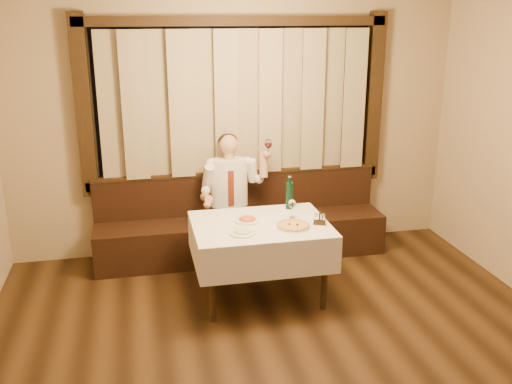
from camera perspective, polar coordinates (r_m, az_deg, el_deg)
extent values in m
cube|color=tan|center=(6.39, -2.08, 6.36)|extent=(5.00, 0.01, 2.80)
cube|color=black|center=(6.31, -2.08, 9.00)|extent=(3.00, 0.02, 1.60)
cube|color=orange|center=(6.27, -8.37, 5.98)|extent=(0.50, 0.01, 0.40)
cube|color=black|center=(6.46, -1.93, 1.47)|extent=(3.30, 0.12, 0.10)
cube|color=black|center=(6.20, -2.10, 16.73)|extent=(3.30, 0.12, 0.10)
cube|color=black|center=(6.20, -16.87, 8.10)|extent=(0.16, 0.12, 1.90)
cube|color=black|center=(6.74, 11.68, 9.20)|extent=(0.16, 0.12, 1.90)
cube|color=#7F7452|center=(6.22, -1.91, 8.86)|extent=(2.90, 0.08, 1.55)
cube|color=black|center=(6.42, -1.46, -4.53)|extent=(3.20, 0.60, 0.45)
cube|color=black|center=(6.49, -1.89, -0.06)|extent=(3.20, 0.12, 0.45)
cube|color=black|center=(6.42, -1.91, 2.02)|extent=(3.20, 0.14, 0.04)
cylinder|color=black|center=(5.08, -4.45, -9.25)|extent=(0.06, 0.06, 0.71)
cylinder|color=black|center=(5.30, 6.88, -8.15)|extent=(0.06, 0.06, 0.71)
cylinder|color=black|center=(5.75, -5.46, -5.97)|extent=(0.06, 0.06, 0.71)
cylinder|color=black|center=(5.94, 4.59, -5.13)|extent=(0.06, 0.06, 0.71)
cube|color=black|center=(5.34, 0.45, -3.40)|extent=(1.20, 0.90, 0.04)
cube|color=silver|center=(5.34, 0.45, -3.17)|extent=(1.26, 0.96, 0.01)
cube|color=silver|center=(4.97, 1.65, -6.98)|extent=(1.26, 0.01, 0.35)
cube|color=silver|center=(5.84, -0.58, -3.13)|extent=(1.26, 0.01, 0.35)
cube|color=silver|center=(5.31, -6.24, -5.42)|extent=(0.01, 0.96, 0.35)
cube|color=silver|center=(5.56, 6.81, -4.35)|extent=(0.01, 0.96, 0.35)
cylinder|color=white|center=(5.25, 3.71, -3.46)|extent=(0.32, 0.32, 0.01)
cylinder|color=orange|center=(5.25, 3.72, -3.37)|extent=(0.29, 0.29, 0.01)
torus|color=#BB8748|center=(5.24, 3.72, -3.33)|extent=(0.30, 0.30, 0.02)
sphere|color=black|center=(5.25, 3.37, -3.22)|extent=(0.02, 0.02, 0.02)
sphere|color=black|center=(5.24, 4.14, -3.27)|extent=(0.02, 0.02, 0.02)
cylinder|color=white|center=(5.39, -0.88, -2.84)|extent=(0.26, 0.26, 0.02)
ellipsoid|color=#B23A1C|center=(5.37, -0.88, -2.39)|extent=(0.16, 0.16, 0.07)
cylinder|color=white|center=(5.09, -1.39, -4.11)|extent=(0.24, 0.24, 0.01)
ellipsoid|color=beige|center=(5.07, -1.39, -3.68)|extent=(0.15, 0.15, 0.07)
cylinder|color=#104C2E|center=(5.69, 3.36, -0.35)|extent=(0.07, 0.07, 0.27)
cylinder|color=#104C2E|center=(5.65, 3.39, 1.16)|extent=(0.03, 0.03, 0.06)
cylinder|color=silver|center=(5.64, 3.40, 1.52)|extent=(0.03, 0.03, 0.01)
cylinder|color=white|center=(5.47, 3.58, -2.59)|extent=(0.06, 0.06, 0.01)
cylinder|color=white|center=(5.45, 3.59, -2.07)|extent=(0.01, 0.01, 0.10)
ellipsoid|color=white|center=(5.42, 3.61, -1.14)|extent=(0.07, 0.07, 0.09)
cube|color=black|center=(5.33, 6.37, -3.05)|extent=(0.12, 0.09, 0.04)
cube|color=black|center=(5.31, 6.39, -2.43)|extent=(0.03, 0.06, 0.08)
cylinder|color=white|center=(5.32, 6.03, -2.61)|extent=(0.03, 0.03, 0.07)
cylinder|color=silver|center=(5.30, 6.04, -2.23)|extent=(0.03, 0.03, 0.01)
cylinder|color=white|center=(5.32, 6.74, -2.64)|extent=(0.03, 0.03, 0.07)
cylinder|color=silver|center=(5.30, 6.75, -2.26)|extent=(0.03, 0.03, 0.01)
cube|color=black|center=(6.19, -2.45, -2.42)|extent=(0.39, 0.44, 0.16)
cube|color=black|center=(6.09, -3.07, -5.84)|extent=(0.11, 0.12, 0.45)
cube|color=black|center=(6.12, -1.09, -5.69)|extent=(0.11, 0.12, 0.45)
ellipsoid|color=white|center=(6.21, -2.72, 0.97)|extent=(0.41, 0.25, 0.52)
cube|color=maroon|center=(6.10, -2.52, 0.37)|extent=(0.06, 0.01, 0.39)
cylinder|color=tan|center=(6.14, -2.76, 3.67)|extent=(0.10, 0.10, 0.08)
sphere|color=tan|center=(6.11, -2.78, 4.81)|extent=(0.20, 0.20, 0.20)
ellipsoid|color=black|center=(6.13, -2.83, 5.14)|extent=(0.21, 0.21, 0.16)
sphere|color=white|center=(6.13, -4.54, 2.77)|extent=(0.13, 0.13, 0.13)
sphere|color=white|center=(6.19, -0.98, 2.98)|extent=(0.13, 0.13, 0.13)
sphere|color=tan|center=(5.83, -4.88, -1.30)|extent=(0.08, 0.08, 0.08)
sphere|color=tan|center=(6.04, 1.13, 3.84)|extent=(0.09, 0.09, 0.09)
cylinder|color=white|center=(6.01, 1.20, 4.14)|extent=(0.01, 0.01, 0.11)
ellipsoid|color=white|center=(5.99, 1.20, 4.90)|extent=(0.08, 0.08, 0.10)
ellipsoid|color=#4C070F|center=(5.99, 1.20, 4.72)|extent=(0.06, 0.06, 0.06)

